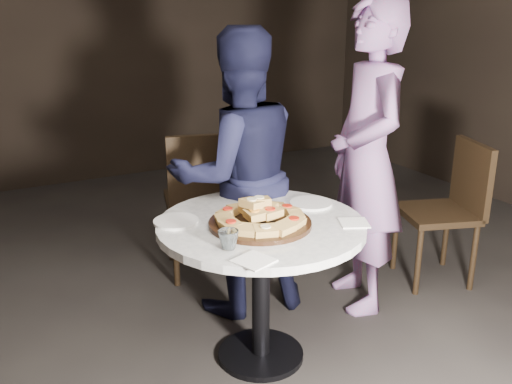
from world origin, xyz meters
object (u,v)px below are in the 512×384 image
Objects in this scene: water_glass at (229,240)px; chair_right at (452,202)px; chair_far at (203,195)px; diner_navy at (238,175)px; table at (261,249)px; focaccia_pile at (260,214)px; serving_board at (260,223)px; diner_teal at (367,159)px.

chair_right is (1.72, 0.40, -0.25)m from water_glass.
chair_far is 1.54m from chair_right.
diner_navy reaches higher than chair_right.
focaccia_pile is at bearing -128.01° from table.
chair_right is (1.48, 0.24, -0.22)m from serving_board.
chair_far is 0.49m from diner_navy.
water_glass is at bearing 87.32° from chair_far.
chair_far is (0.14, 0.99, -0.23)m from focaccia_pile.
diner_teal is (-0.67, 0.03, 0.35)m from chair_right.
table is at bearing -56.87° from diner_teal.
chair_right is 1.38m from diner_navy.
focaccia_pile is 0.43× the size of chair_far.
diner_navy is (0.17, 0.56, 0.05)m from serving_board.
chair_far is 0.55× the size of diner_teal.
chair_far is at bearing -79.95° from diner_navy.
chair_right reaches higher than table.
chair_right is (1.45, 0.20, -0.08)m from table.
diner_teal reaches higher than chair_far.
focaccia_pile is (-0.03, -0.04, 0.19)m from table.
table is at bearing 55.25° from serving_board.
water_glass is (-0.24, -0.16, 0.03)m from serving_board.
water_glass is 0.83m from diner_navy.
focaccia_pile is at bearing 79.78° from diner_navy.
chair_far is at bearing 71.94° from water_glass.
focaccia_pile is (-0.00, 0.00, 0.04)m from serving_board.
table is at bearing 98.57° from chair_far.
diner_teal reaches higher than chair_right.
serving_board is 0.87m from diner_teal.
table is 1.03× the size of chair_far.
table is 0.63× the size of diner_navy.
water_glass reaches higher than table.
chair_right is (1.34, -0.75, -0.04)m from chair_far.
serving_board is 1.52m from chair_right.
serving_board is 1.02m from chair_far.
water_glass is 0.06× the size of diner_navy.
focaccia_pile is 0.24× the size of diner_teal.
chair_right is 0.51× the size of diner_teal.
diner_teal reaches higher than serving_board.
diner_navy is (0.14, 0.52, 0.20)m from table.
focaccia_pile is 1.02m from chair_far.
chair_right is at bearing 9.27° from serving_board.
diner_teal is at bearing 18.22° from focaccia_pile.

